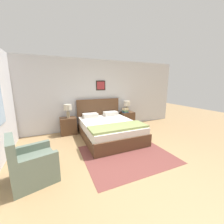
# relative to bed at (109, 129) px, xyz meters

# --- Properties ---
(ground_plane) EXTENTS (16.00, 16.00, 0.00)m
(ground_plane) POSITION_rel_bed_xyz_m (-0.19, -1.80, -0.30)
(ground_plane) COLOR tan
(wall_back) EXTENTS (7.42, 0.09, 2.60)m
(wall_back) POSITION_rel_bed_xyz_m (-0.18, 1.14, 1.00)
(wall_back) COLOR silver
(wall_back) RESTS_ON ground_plane
(area_rug_main) EXTENTS (2.08, 1.79, 0.01)m
(area_rug_main) POSITION_rel_bed_xyz_m (-0.02, -1.21, -0.29)
(area_rug_main) COLOR brown
(area_rug_main) RESTS_ON ground_plane
(bed) EXTENTS (1.66, 2.15, 1.16)m
(bed) POSITION_rel_bed_xyz_m (0.00, 0.00, 0.00)
(bed) COLOR brown
(bed) RESTS_ON ground_plane
(armchair) EXTENTS (0.85, 0.83, 0.89)m
(armchair) POSITION_rel_bed_xyz_m (-2.05, -1.33, 0.01)
(armchair) COLOR slate
(armchair) RESTS_ON ground_plane
(nightstand_near_window) EXTENTS (0.53, 0.44, 0.58)m
(nightstand_near_window) POSITION_rel_bed_xyz_m (-1.17, 0.85, -0.01)
(nightstand_near_window) COLOR brown
(nightstand_near_window) RESTS_ON ground_plane
(nightstand_by_door) EXTENTS (0.53, 0.44, 0.58)m
(nightstand_by_door) POSITION_rel_bed_xyz_m (1.17, 0.85, -0.01)
(nightstand_by_door) COLOR brown
(nightstand_by_door) RESTS_ON ground_plane
(table_lamp_near_window) EXTENTS (0.26, 0.26, 0.46)m
(table_lamp_near_window) POSITION_rel_bed_xyz_m (-1.15, 0.87, 0.61)
(table_lamp_near_window) COLOR gray
(table_lamp_near_window) RESTS_ON nightstand_near_window
(table_lamp_by_door) EXTENTS (0.26, 0.26, 0.46)m
(table_lamp_by_door) POSITION_rel_bed_xyz_m (1.16, 0.87, 0.61)
(table_lamp_by_door) COLOR gray
(table_lamp_by_door) RESTS_ON nightstand_by_door
(book_thick_bottom) EXTENTS (0.22, 0.23, 0.03)m
(book_thick_bottom) POSITION_rel_bed_xyz_m (1.05, 0.81, 0.30)
(book_thick_bottom) COLOR #335693
(book_thick_bottom) RESTS_ON nightstand_by_door
(book_hardcover_middle) EXTENTS (0.16, 0.26, 0.04)m
(book_hardcover_middle) POSITION_rel_bed_xyz_m (1.05, 0.81, 0.33)
(book_hardcover_middle) COLOR #4C7551
(book_hardcover_middle) RESTS_ON book_thick_bottom
(book_novel_upper) EXTENTS (0.19, 0.23, 0.03)m
(book_novel_upper) POSITION_rel_bed_xyz_m (1.05, 0.81, 0.37)
(book_novel_upper) COLOR #4C7551
(book_novel_upper) RESTS_ON book_hardcover_middle
(book_slim_near_top) EXTENTS (0.23, 0.22, 0.03)m
(book_slim_near_top) POSITION_rel_bed_xyz_m (1.05, 0.81, 0.41)
(book_slim_near_top) COLOR beige
(book_slim_near_top) RESTS_ON book_novel_upper
(book_paperback_top) EXTENTS (0.20, 0.22, 0.04)m
(book_paperback_top) POSITION_rel_bed_xyz_m (1.05, 0.81, 0.45)
(book_paperback_top) COLOR beige
(book_paperback_top) RESTS_ON book_slim_near_top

